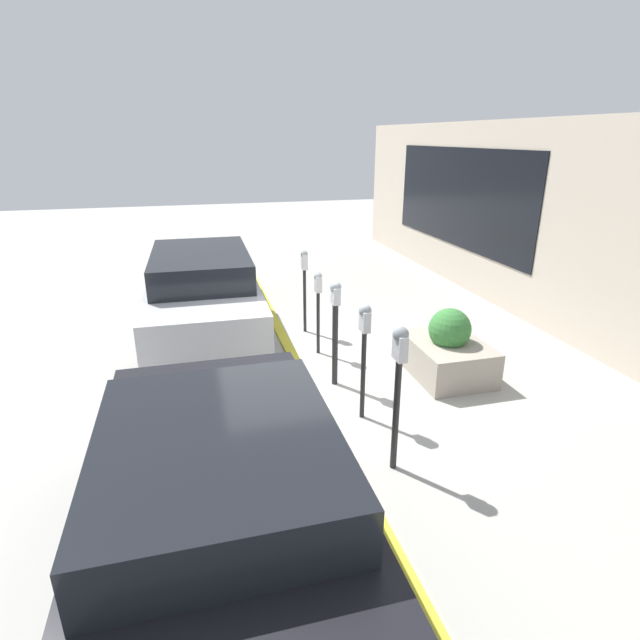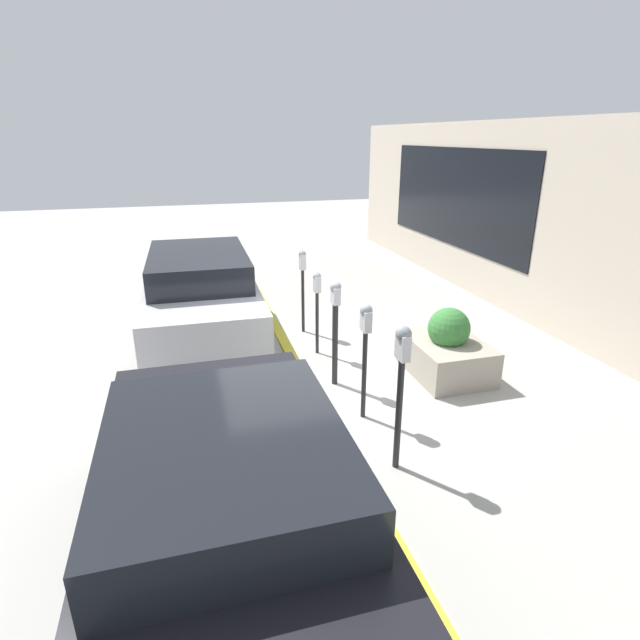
# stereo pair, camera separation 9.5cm
# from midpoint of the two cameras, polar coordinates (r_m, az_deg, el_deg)

# --- Properties ---
(ground_plane) EXTENTS (40.00, 40.00, 0.00)m
(ground_plane) POSITION_cam_midpoint_polar(r_m,az_deg,el_deg) (6.94, -0.45, -7.39)
(ground_plane) COLOR #ADAAA3
(curb_strip) EXTENTS (19.00, 0.16, 0.04)m
(curb_strip) POSITION_cam_midpoint_polar(r_m,az_deg,el_deg) (6.91, -1.09, -7.32)
(curb_strip) COLOR gold
(curb_strip) RESTS_ON ground_plane
(building_facade) EXTENTS (19.00, 0.17, 3.52)m
(building_facade) POSITION_cam_midpoint_polar(r_m,az_deg,el_deg) (8.56, 30.21, 7.78)
(building_facade) COLOR beige
(building_facade) RESTS_ON ground_plane
(parking_meter_nearest) EXTENTS (0.18, 0.16, 1.56)m
(parking_meter_nearest) POSITION_cam_midpoint_polar(r_m,az_deg,el_deg) (4.88, 9.52, -5.86)
(parking_meter_nearest) COLOR #232326
(parking_meter_nearest) RESTS_ON ground_plane
(parking_meter_second) EXTENTS (0.17, 0.15, 1.44)m
(parking_meter_second) POSITION_cam_midpoint_polar(r_m,az_deg,el_deg) (5.76, 5.56, -2.00)
(parking_meter_second) COLOR #232326
(parking_meter_second) RESTS_ON ground_plane
(parking_meter_middle) EXTENTS (0.18, 0.15, 1.46)m
(parking_meter_middle) POSITION_cam_midpoint_polar(r_m,az_deg,el_deg) (6.59, 2.17, 0.09)
(parking_meter_middle) COLOR #232326
(parking_meter_middle) RESTS_ON ground_plane
(parking_meter_fourth) EXTENTS (0.14, 0.12, 1.31)m
(parking_meter_fourth) POSITION_cam_midpoint_polar(r_m,az_deg,el_deg) (7.57, 0.14, 2.72)
(parking_meter_fourth) COLOR #232326
(parking_meter_fourth) RESTS_ON ground_plane
(parking_meter_farthest) EXTENTS (0.14, 0.12, 1.44)m
(parking_meter_farthest) POSITION_cam_midpoint_polar(r_m,az_deg,el_deg) (8.44, -1.47, 5.14)
(parking_meter_farthest) COLOR #232326
(parking_meter_farthest) RESTS_ON ground_plane
(planter_box) EXTENTS (1.26, 0.98, 0.99)m
(planter_box) POSITION_cam_midpoint_polar(r_m,az_deg,el_deg) (7.29, 14.74, -3.49)
(planter_box) COLOR #A39989
(planter_box) RESTS_ON ground_plane
(parked_car_front) EXTENTS (3.83, 1.91, 1.36)m
(parked_car_front) POSITION_cam_midpoint_polar(r_m,az_deg,el_deg) (3.95, -10.45, -19.08)
(parked_car_front) COLOR black
(parked_car_front) RESTS_ON ground_plane
(parked_car_middle) EXTENTS (4.83, 1.88, 1.39)m
(parked_car_middle) POSITION_cam_midpoint_polar(r_m,az_deg,el_deg) (8.97, -13.00, 3.76)
(parked_car_middle) COLOR #B7B7BC
(parked_car_middle) RESTS_ON ground_plane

